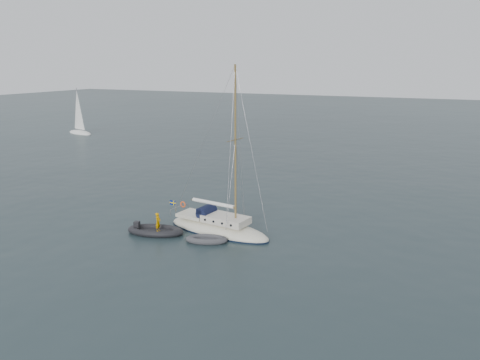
% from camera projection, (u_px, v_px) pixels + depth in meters
% --- Properties ---
extents(ground, '(300.00, 300.00, 0.00)m').
position_uv_depth(ground, '(245.00, 243.00, 32.07)').
color(ground, black).
rests_on(ground, ground).
extents(sailboat, '(8.77, 2.63, 12.48)m').
position_uv_depth(sailboat, '(219.00, 220.00, 33.95)').
color(sailboat, '#EDE8CE').
rests_on(sailboat, ground).
extents(dinghy, '(2.93, 1.32, 0.42)m').
position_uv_depth(dinghy, '(207.00, 240.00, 32.21)').
color(dinghy, '#464549').
rests_on(dinghy, ground).
extents(rib, '(4.21, 1.91, 1.60)m').
position_uv_depth(rib, '(155.00, 230.00, 33.82)').
color(rib, black).
rests_on(rib, ground).
extents(distant_yacht_a, '(6.34, 3.38, 8.40)m').
position_uv_depth(distant_yacht_a, '(78.00, 113.00, 81.13)').
color(distant_yacht_a, white).
rests_on(distant_yacht_a, ground).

